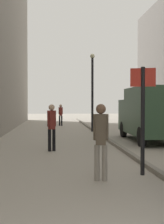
% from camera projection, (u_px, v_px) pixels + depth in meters
% --- Properties ---
extents(ground_plane, '(80.00, 80.00, 0.00)m').
position_uv_depth(ground_plane, '(75.00, 143.00, 14.01)').
color(ground_plane, '#A8A093').
extents(kerb_strip, '(0.16, 40.00, 0.12)m').
position_uv_depth(kerb_strip, '(110.00, 141.00, 14.15)').
color(kerb_strip, gray).
rests_on(kerb_strip, ground_plane).
extents(pedestrian_main_foreground, '(0.33, 0.21, 1.65)m').
position_uv_depth(pedestrian_main_foreground, '(61.00, 113.00, 24.67)').
color(pedestrian_main_foreground, black).
rests_on(pedestrian_main_foreground, ground_plane).
extents(pedestrian_mid_block, '(0.32, 0.25, 1.69)m').
position_uv_depth(pedestrian_mid_block, '(52.00, 124.00, 11.50)').
color(pedestrian_mid_block, black).
rests_on(pedestrian_mid_block, ground_plane).
extents(pedestrian_far_crossing, '(0.34, 0.23, 1.71)m').
position_uv_depth(pedestrian_far_crossing, '(101.00, 137.00, 7.08)').
color(pedestrian_far_crossing, gray).
rests_on(pedestrian_far_crossing, ground_plane).
extents(delivery_van, '(2.07, 5.21, 2.43)m').
position_uv_depth(delivery_van, '(151.00, 113.00, 14.49)').
color(delivery_van, '#335138').
rests_on(delivery_van, ground_plane).
extents(street_sign_post, '(0.58, 0.20, 2.60)m').
position_uv_depth(street_sign_post, '(143.00, 111.00, 7.64)').
color(street_sign_post, black).
rests_on(street_sign_post, ground_plane).
extents(lamp_post, '(0.28, 0.28, 4.76)m').
position_uv_depth(lamp_post, '(92.00, 87.00, 19.49)').
color(lamp_post, black).
rests_on(lamp_post, ground_plane).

